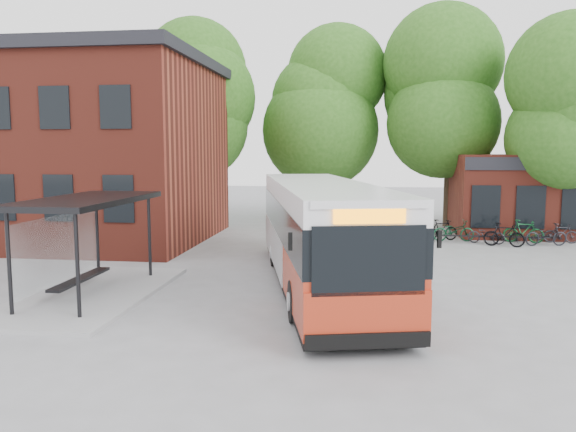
# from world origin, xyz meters

# --- Properties ---
(ground) EXTENTS (100.00, 100.00, 0.00)m
(ground) POSITION_xyz_m (0.00, 0.00, 0.00)
(ground) COLOR slate
(station_building) EXTENTS (18.40, 10.40, 8.50)m
(station_building) POSITION_xyz_m (-13.00, 9.00, 4.25)
(station_building) COLOR maroon
(station_building) RESTS_ON ground
(bus_shelter) EXTENTS (3.60, 7.00, 2.90)m
(bus_shelter) POSITION_xyz_m (-4.50, -1.00, 1.45)
(bus_shelter) COLOR black
(bus_shelter) RESTS_ON ground
(bike_rail) EXTENTS (5.20, 0.10, 0.38)m
(bike_rail) POSITION_xyz_m (9.28, 10.00, 0.19)
(bike_rail) COLOR black
(bike_rail) RESTS_ON ground
(tree_0) EXTENTS (7.92, 7.92, 11.00)m
(tree_0) POSITION_xyz_m (-6.00, 16.00, 5.50)
(tree_0) COLOR #255416
(tree_0) RESTS_ON ground
(tree_1) EXTENTS (7.92, 7.92, 10.40)m
(tree_1) POSITION_xyz_m (1.00, 17.00, 5.20)
(tree_1) COLOR #255416
(tree_1) RESTS_ON ground
(tree_2) EXTENTS (7.92, 7.92, 11.00)m
(tree_2) POSITION_xyz_m (8.00, 16.00, 5.50)
(tree_2) COLOR #255416
(tree_2) RESTS_ON ground
(tree_3) EXTENTS (7.04, 7.04, 9.28)m
(tree_3) POSITION_xyz_m (13.00, 12.00, 4.64)
(tree_3) COLOR #255416
(tree_3) RESTS_ON ground
(city_bus) EXTENTS (5.50, 13.01, 3.23)m
(city_bus) POSITION_xyz_m (2.00, 1.13, 1.62)
(city_bus) COLOR #A92C15
(city_bus) RESTS_ON ground
(bicycle_0) EXTENTS (1.98, 0.91, 1.00)m
(bicycle_0) POSITION_xyz_m (7.51, 10.53, 0.50)
(bicycle_0) COLOR #0E3821
(bicycle_0) RESTS_ON ground
(bicycle_1) EXTENTS (1.74, 1.04, 1.01)m
(bicycle_1) POSITION_xyz_m (6.97, 10.65, 0.51)
(bicycle_1) COLOR black
(bicycle_1) RESTS_ON ground
(bicycle_2) EXTENTS (1.71, 1.10, 0.85)m
(bicycle_2) POSITION_xyz_m (8.89, 10.10, 0.42)
(bicycle_2) COLOR #25242A
(bicycle_2) RESTS_ON ground
(bicycle_3) EXTENTS (1.80, 0.98, 1.04)m
(bicycle_3) POSITION_xyz_m (9.49, 9.35, 0.52)
(bicycle_3) COLOR black
(bicycle_3) RESTS_ON ground
(bicycle_5) EXTENTS (1.83, 0.88, 1.06)m
(bicycle_5) POSITION_xyz_m (10.61, 10.52, 0.53)
(bicycle_5) COLOR #0E441F
(bicycle_5) RESTS_ON ground
(bicycle_6) EXTENTS (1.96, 0.98, 0.98)m
(bicycle_6) POSITION_xyz_m (11.38, 9.82, 0.49)
(bicycle_6) COLOR black
(bicycle_6) RESTS_ON ground
(bicycle_7) EXTENTS (1.54, 0.67, 0.90)m
(bicycle_7) POSITION_xyz_m (12.31, 10.69, 0.45)
(bicycle_7) COLOR #232329
(bicycle_7) RESTS_ON ground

